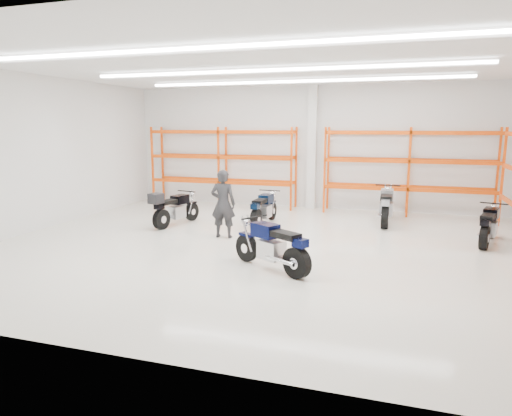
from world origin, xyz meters
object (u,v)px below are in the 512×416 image
(motorcycle_main, at_px, (274,247))
(motorcycle_back_b, at_px, (263,210))
(standing_man, at_px, (223,204))
(structural_column, at_px, (312,148))
(motorcycle_back_d, at_px, (489,226))
(motorcycle_back_a, at_px, (173,209))
(motorcycle_back_c, at_px, (386,207))

(motorcycle_main, bearing_deg, motorcycle_back_b, 109.31)
(motorcycle_main, bearing_deg, standing_man, 130.81)
(motorcycle_main, bearing_deg, structural_column, 94.81)
(motorcycle_back_d, bearing_deg, motorcycle_back_a, -177.10)
(motorcycle_back_a, relative_size, motorcycle_back_b, 1.03)
(motorcycle_back_c, bearing_deg, motorcycle_back_b, -160.07)
(standing_man, distance_m, structural_column, 5.58)
(motorcycle_back_d, bearing_deg, standing_man, -168.88)
(motorcycle_main, height_order, motorcycle_back_d, motorcycle_main)
(motorcycle_back_c, height_order, structural_column, structural_column)
(motorcycle_back_a, distance_m, standing_man, 2.23)
(motorcycle_back_b, distance_m, standing_man, 2.01)
(motorcycle_main, distance_m, motorcycle_back_c, 5.99)
(structural_column, bearing_deg, motorcycle_back_a, -128.57)
(motorcycle_back_c, xyz_separation_m, motorcycle_back_d, (2.61, -1.84, -0.07))
(motorcycle_main, distance_m, motorcycle_back_d, 6.05)
(motorcycle_back_b, bearing_deg, structural_column, 75.65)
(motorcycle_back_b, relative_size, structural_column, 0.46)
(motorcycle_back_b, bearing_deg, motorcycle_main, -70.69)
(motorcycle_back_a, distance_m, motorcycle_back_b, 2.77)
(motorcycle_back_a, distance_m, structural_column, 5.80)
(motorcycle_main, xyz_separation_m, structural_column, (-0.64, 7.66, 1.74))
(motorcycle_back_d, bearing_deg, motorcycle_main, -141.46)
(motorcycle_back_c, xyz_separation_m, structural_column, (-2.76, 2.05, 1.71))
(motorcycle_back_a, xyz_separation_m, motorcycle_back_d, (8.83, 0.45, -0.05))
(motorcycle_back_a, relative_size, standing_man, 1.14)
(motorcycle_back_b, bearing_deg, standing_man, -107.59)
(motorcycle_back_b, xyz_separation_m, standing_man, (-0.59, -1.87, 0.46))
(standing_man, bearing_deg, motorcycle_back_a, -29.61)
(motorcycle_back_c, bearing_deg, structural_column, 143.44)
(motorcycle_back_c, distance_m, standing_man, 5.29)
(motorcycle_back_c, xyz_separation_m, standing_man, (-4.21, -3.18, 0.40))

